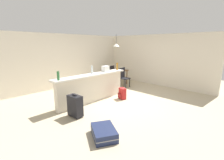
{
  "coord_description": "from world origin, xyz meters",
  "views": [
    {
      "loc": [
        -4.21,
        -3.81,
        2.03
      ],
      "look_at": [
        0.07,
        0.32,
        0.68
      ],
      "focal_mm": 25.36,
      "sensor_mm": 36.0,
      "label": 1
    }
  ],
  "objects_px": {
    "bottle_amber": "(117,66)",
    "dining_table": "(116,72)",
    "bottle_clear": "(92,70)",
    "grocery_bag": "(106,69)",
    "dining_chair_far_side": "(110,73)",
    "suitcase_flat_navy": "(104,132)",
    "suitcase_upright_black": "(75,106)",
    "pendant_lamp": "(116,45)",
    "dining_chair_near_partition": "(124,76)",
    "backpack_red": "(122,94)",
    "bottle_green": "(58,76)"
  },
  "relations": [
    {
      "from": "bottle_green",
      "to": "backpack_red",
      "type": "height_order",
      "value": "bottle_green"
    },
    {
      "from": "dining_chair_near_partition",
      "to": "pendant_lamp",
      "type": "relative_size",
      "value": 1.48
    },
    {
      "from": "bottle_green",
      "to": "dining_table",
      "type": "relative_size",
      "value": 0.24
    },
    {
      "from": "suitcase_flat_navy",
      "to": "bottle_amber",
      "type": "bearing_deg",
      "value": 37.03
    },
    {
      "from": "dining_table",
      "to": "dining_chair_far_side",
      "type": "distance_m",
      "value": 0.5
    },
    {
      "from": "bottle_green",
      "to": "suitcase_upright_black",
      "type": "relative_size",
      "value": 0.4
    },
    {
      "from": "bottle_amber",
      "to": "backpack_red",
      "type": "xyz_separation_m",
      "value": [
        -0.34,
        -0.58,
        -0.95
      ]
    },
    {
      "from": "dining_table",
      "to": "grocery_bag",
      "type": "bearing_deg",
      "value": -148.61
    },
    {
      "from": "grocery_bag",
      "to": "backpack_red",
      "type": "bearing_deg",
      "value": -66.76
    },
    {
      "from": "grocery_bag",
      "to": "suitcase_upright_black",
      "type": "distance_m",
      "value": 2.08
    },
    {
      "from": "bottle_green",
      "to": "dining_chair_far_side",
      "type": "bearing_deg",
      "value": 22.9
    },
    {
      "from": "bottle_green",
      "to": "dining_chair_far_side",
      "type": "distance_m",
      "value": 4.1
    },
    {
      "from": "backpack_red",
      "to": "suitcase_flat_navy",
      "type": "bearing_deg",
      "value": -148.65
    },
    {
      "from": "bottle_green",
      "to": "dining_chair_far_side",
      "type": "height_order",
      "value": "bottle_green"
    },
    {
      "from": "bottle_clear",
      "to": "grocery_bag",
      "type": "xyz_separation_m",
      "value": [
        0.68,
        0.04,
        -0.04
      ]
    },
    {
      "from": "pendant_lamp",
      "to": "dining_table",
      "type": "bearing_deg",
      "value": 111.33
    },
    {
      "from": "dining_table",
      "to": "suitcase_upright_black",
      "type": "relative_size",
      "value": 1.64
    },
    {
      "from": "pendant_lamp",
      "to": "suitcase_upright_black",
      "type": "height_order",
      "value": "pendant_lamp"
    },
    {
      "from": "dining_chair_near_partition",
      "to": "backpack_red",
      "type": "relative_size",
      "value": 2.21
    },
    {
      "from": "bottle_green",
      "to": "suitcase_upright_black",
      "type": "height_order",
      "value": "bottle_green"
    },
    {
      "from": "suitcase_upright_black",
      "to": "dining_chair_near_partition",
      "type": "bearing_deg",
      "value": 17.57
    },
    {
      "from": "suitcase_upright_black",
      "to": "backpack_red",
      "type": "xyz_separation_m",
      "value": [
        2.08,
        0.02,
        -0.13
      ]
    },
    {
      "from": "bottle_amber",
      "to": "grocery_bag",
      "type": "bearing_deg",
      "value": 175.69
    },
    {
      "from": "bottle_amber",
      "to": "dining_table",
      "type": "distance_m",
      "value": 1.61
    },
    {
      "from": "bottle_amber",
      "to": "dining_table",
      "type": "xyz_separation_m",
      "value": [
        1.08,
        1.08,
        -0.51
      ]
    },
    {
      "from": "bottle_clear",
      "to": "suitcase_upright_black",
      "type": "distance_m",
      "value": 1.53
    },
    {
      "from": "dining_table",
      "to": "suitcase_upright_black",
      "type": "distance_m",
      "value": 3.9
    },
    {
      "from": "bottle_green",
      "to": "suitcase_upright_black",
      "type": "distance_m",
      "value": 1.0
    },
    {
      "from": "grocery_bag",
      "to": "dining_chair_far_side",
      "type": "distance_m",
      "value": 2.41
    },
    {
      "from": "pendant_lamp",
      "to": "suitcase_flat_navy",
      "type": "xyz_separation_m",
      "value": [
        -3.65,
        -2.98,
        -1.87
      ]
    },
    {
      "from": "bottle_clear",
      "to": "pendant_lamp",
      "type": "distance_m",
      "value": 2.73
    },
    {
      "from": "dining_chair_near_partition",
      "to": "bottle_clear",
      "type": "bearing_deg",
      "value": -168.22
    },
    {
      "from": "dining_chair_near_partition",
      "to": "suitcase_flat_navy",
      "type": "distance_m",
      "value": 4.33
    },
    {
      "from": "dining_chair_far_side",
      "to": "bottle_clear",
      "type": "bearing_deg",
      "value": -147.81
    },
    {
      "from": "grocery_bag",
      "to": "dining_table",
      "type": "height_order",
      "value": "grocery_bag"
    },
    {
      "from": "dining_table",
      "to": "pendant_lamp",
      "type": "height_order",
      "value": "pendant_lamp"
    },
    {
      "from": "bottle_green",
      "to": "suitcase_flat_navy",
      "type": "xyz_separation_m",
      "value": [
        0.01,
        -1.9,
        -1.03
      ]
    },
    {
      "from": "bottle_amber",
      "to": "dining_chair_far_side",
      "type": "xyz_separation_m",
      "value": [
        1.17,
        1.56,
        -0.64
      ]
    },
    {
      "from": "pendant_lamp",
      "to": "backpack_red",
      "type": "relative_size",
      "value": 1.5
    },
    {
      "from": "suitcase_flat_navy",
      "to": "suitcase_upright_black",
      "type": "distance_m",
      "value": 1.35
    },
    {
      "from": "bottle_amber",
      "to": "bottle_clear",
      "type": "bearing_deg",
      "value": 179.57
    },
    {
      "from": "bottle_clear",
      "to": "bottle_amber",
      "type": "height_order",
      "value": "bottle_clear"
    },
    {
      "from": "grocery_bag",
      "to": "dining_chair_far_side",
      "type": "relative_size",
      "value": 0.28
    },
    {
      "from": "bottle_clear",
      "to": "backpack_red",
      "type": "distance_m",
      "value": 1.47
    },
    {
      "from": "suitcase_upright_black",
      "to": "backpack_red",
      "type": "relative_size",
      "value": 1.6
    },
    {
      "from": "grocery_bag",
      "to": "dining_chair_far_side",
      "type": "bearing_deg",
      "value": 40.42
    },
    {
      "from": "dining_table",
      "to": "dining_chair_near_partition",
      "type": "relative_size",
      "value": 1.18
    },
    {
      "from": "dining_chair_far_side",
      "to": "pendant_lamp",
      "type": "bearing_deg",
      "value": -98.96
    },
    {
      "from": "bottle_green",
      "to": "dining_table",
      "type": "bearing_deg",
      "value": 16.74
    },
    {
      "from": "grocery_bag",
      "to": "suitcase_flat_navy",
      "type": "bearing_deg",
      "value": -134.67
    }
  ]
}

